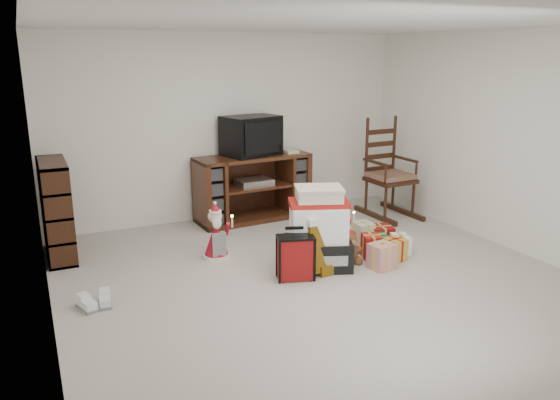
{
  "coord_description": "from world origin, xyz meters",
  "views": [
    {
      "loc": [
        -2.54,
        -4.53,
        2.25
      ],
      "look_at": [
        -0.13,
        0.6,
        0.7
      ],
      "focal_mm": 35.0,
      "sensor_mm": 36.0,
      "label": 1
    }
  ],
  "objects_px": {
    "bookshelf": "(56,211)",
    "teddy_bear": "(348,249)",
    "tv_stand": "(253,188)",
    "mrs_claus_figurine": "(216,237)",
    "sneaker_pair": "(96,302)",
    "santa_figurine": "(337,232)",
    "gift_cluster": "(381,243)",
    "crt_television": "(251,136)",
    "red_suitcase": "(296,258)",
    "rocking_chair": "(387,181)",
    "gift_pile": "(318,233)"
  },
  "relations": [
    {
      "from": "bookshelf",
      "to": "mrs_claus_figurine",
      "type": "distance_m",
      "value": 1.8
    },
    {
      "from": "teddy_bear",
      "to": "gift_cluster",
      "type": "height_order",
      "value": "teddy_bear"
    },
    {
      "from": "red_suitcase",
      "to": "mrs_claus_figurine",
      "type": "xyz_separation_m",
      "value": [
        -0.53,
        0.92,
        0.01
      ]
    },
    {
      "from": "gift_cluster",
      "to": "crt_television",
      "type": "height_order",
      "value": "crt_television"
    },
    {
      "from": "gift_pile",
      "to": "gift_cluster",
      "type": "distance_m",
      "value": 0.9
    },
    {
      "from": "red_suitcase",
      "to": "gift_cluster",
      "type": "bearing_deg",
      "value": 28.3
    },
    {
      "from": "red_suitcase",
      "to": "gift_cluster",
      "type": "distance_m",
      "value": 1.26
    },
    {
      "from": "santa_figurine",
      "to": "red_suitcase",
      "type": "bearing_deg",
      "value": -147.28
    },
    {
      "from": "tv_stand",
      "to": "gift_cluster",
      "type": "distance_m",
      "value": 2.05
    },
    {
      "from": "gift_pile",
      "to": "rocking_chair",
      "type": "bearing_deg",
      "value": 56.15
    },
    {
      "from": "tv_stand",
      "to": "mrs_claus_figurine",
      "type": "xyz_separation_m",
      "value": [
        -0.94,
        -1.19,
        -0.2
      ]
    },
    {
      "from": "gift_pile",
      "to": "sneaker_pair",
      "type": "height_order",
      "value": "gift_pile"
    },
    {
      "from": "bookshelf",
      "to": "rocking_chair",
      "type": "bearing_deg",
      "value": -2.65
    },
    {
      "from": "teddy_bear",
      "to": "crt_television",
      "type": "height_order",
      "value": "crt_television"
    },
    {
      "from": "crt_television",
      "to": "rocking_chair",
      "type": "bearing_deg",
      "value": -35.5
    },
    {
      "from": "gift_cluster",
      "to": "red_suitcase",
      "type": "bearing_deg",
      "value": -168.11
    },
    {
      "from": "tv_stand",
      "to": "red_suitcase",
      "type": "height_order",
      "value": "tv_stand"
    },
    {
      "from": "tv_stand",
      "to": "mrs_claus_figurine",
      "type": "relative_size",
      "value": 2.5
    },
    {
      "from": "mrs_claus_figurine",
      "to": "crt_television",
      "type": "bearing_deg",
      "value": 52.66
    },
    {
      "from": "gift_pile",
      "to": "gift_cluster",
      "type": "xyz_separation_m",
      "value": [
        0.86,
        0.06,
        -0.26
      ]
    },
    {
      "from": "bookshelf",
      "to": "rocking_chair",
      "type": "height_order",
      "value": "rocking_chair"
    },
    {
      "from": "santa_figurine",
      "to": "sneaker_pair",
      "type": "xyz_separation_m",
      "value": [
        -2.71,
        -0.3,
        -0.19
      ]
    },
    {
      "from": "tv_stand",
      "to": "rocking_chair",
      "type": "height_order",
      "value": "rocking_chair"
    },
    {
      "from": "tv_stand",
      "to": "bookshelf",
      "type": "bearing_deg",
      "value": -175.14
    },
    {
      "from": "sneaker_pair",
      "to": "gift_cluster",
      "type": "relative_size",
      "value": 0.33
    },
    {
      "from": "bookshelf",
      "to": "gift_cluster",
      "type": "relative_size",
      "value": 1.08
    },
    {
      "from": "mrs_claus_figurine",
      "to": "gift_pile",
      "type": "bearing_deg",
      "value": -38.63
    },
    {
      "from": "red_suitcase",
      "to": "teddy_bear",
      "type": "bearing_deg",
      "value": 28.64
    },
    {
      "from": "bookshelf",
      "to": "teddy_bear",
      "type": "xyz_separation_m",
      "value": [
        2.85,
        -1.56,
        -0.37
      ]
    },
    {
      "from": "santa_figurine",
      "to": "gift_cluster",
      "type": "xyz_separation_m",
      "value": [
        0.44,
        -0.25,
        -0.12
      ]
    },
    {
      "from": "bookshelf",
      "to": "gift_cluster",
      "type": "bearing_deg",
      "value": -23.6
    },
    {
      "from": "tv_stand",
      "to": "red_suitcase",
      "type": "xyz_separation_m",
      "value": [
        -0.41,
        -2.11,
        -0.21
      ]
    },
    {
      "from": "rocking_chair",
      "to": "sneaker_pair",
      "type": "bearing_deg",
      "value": -164.82
    },
    {
      "from": "bookshelf",
      "to": "red_suitcase",
      "type": "bearing_deg",
      "value": -39.06
    },
    {
      "from": "teddy_bear",
      "to": "mrs_claus_figurine",
      "type": "bearing_deg",
      "value": 148.79
    },
    {
      "from": "bookshelf",
      "to": "teddy_bear",
      "type": "height_order",
      "value": "bookshelf"
    },
    {
      "from": "bookshelf",
      "to": "gift_pile",
      "type": "relative_size",
      "value": 1.26
    },
    {
      "from": "mrs_claus_figurine",
      "to": "sneaker_pair",
      "type": "height_order",
      "value": "mrs_claus_figurine"
    },
    {
      "from": "santa_figurine",
      "to": "crt_television",
      "type": "distance_m",
      "value": 1.92
    },
    {
      "from": "red_suitcase",
      "to": "santa_figurine",
      "type": "height_order",
      "value": "santa_figurine"
    },
    {
      "from": "mrs_claus_figurine",
      "to": "sneaker_pair",
      "type": "distance_m",
      "value": 1.58
    },
    {
      "from": "red_suitcase",
      "to": "gift_cluster",
      "type": "relative_size",
      "value": 0.54
    },
    {
      "from": "red_suitcase",
      "to": "sneaker_pair",
      "type": "bearing_deg",
      "value": -169.76
    },
    {
      "from": "tv_stand",
      "to": "teddy_bear",
      "type": "relative_size",
      "value": 4.48
    },
    {
      "from": "teddy_bear",
      "to": "santa_figurine",
      "type": "height_order",
      "value": "santa_figurine"
    },
    {
      "from": "tv_stand",
      "to": "sneaker_pair",
      "type": "distance_m",
      "value": 3.04
    },
    {
      "from": "rocking_chair",
      "to": "gift_pile",
      "type": "xyz_separation_m",
      "value": [
        -1.84,
        -1.32,
        -0.11
      ]
    },
    {
      "from": "bookshelf",
      "to": "sneaker_pair",
      "type": "relative_size",
      "value": 3.33
    },
    {
      "from": "mrs_claus_figurine",
      "to": "crt_television",
      "type": "distance_m",
      "value": 1.8
    },
    {
      "from": "tv_stand",
      "to": "crt_television",
      "type": "xyz_separation_m",
      "value": [
        0.0,
        0.04,
        0.71
      ]
    }
  ]
}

